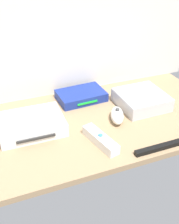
{
  "coord_description": "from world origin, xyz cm",
  "views": [
    {
      "loc": [
        -29.61,
        -74.66,
        54.43
      ],
      "look_at": [
        0.0,
        0.0,
        4.0
      ],
      "focal_mm": 44.93,
      "sensor_mm": 36.0,
      "label": 1
    }
  ],
  "objects_px": {
    "mini_computer": "(141,99)",
    "remote_nunchuk": "(117,115)",
    "game_console": "(31,124)",
    "remote_wand": "(100,140)",
    "sensor_bar": "(170,144)",
    "network_router": "(81,96)"
  },
  "relations": [
    {
      "from": "mini_computer",
      "to": "remote_nunchuk",
      "type": "xyz_separation_m",
      "value": [
        -0.13,
        -0.06,
        -0.01
      ]
    },
    {
      "from": "game_console",
      "to": "remote_wand",
      "type": "xyz_separation_m",
      "value": [
        0.18,
        -0.15,
        -0.01
      ]
    },
    {
      "from": "game_console",
      "to": "remote_nunchuk",
      "type": "height_order",
      "value": "remote_nunchuk"
    },
    {
      "from": "sensor_bar",
      "to": "game_console",
      "type": "bearing_deg",
      "value": 147.31
    },
    {
      "from": "network_router",
      "to": "sensor_bar",
      "type": "distance_m",
      "value": 0.4
    },
    {
      "from": "remote_nunchuk",
      "to": "sensor_bar",
      "type": "height_order",
      "value": "remote_nunchuk"
    },
    {
      "from": "network_router",
      "to": "remote_nunchuk",
      "type": "xyz_separation_m",
      "value": [
        0.07,
        -0.18,
        0.0
      ]
    },
    {
      "from": "network_router",
      "to": "sensor_bar",
      "type": "height_order",
      "value": "network_router"
    },
    {
      "from": "game_console",
      "to": "network_router",
      "type": "height_order",
      "value": "game_console"
    },
    {
      "from": "game_console",
      "to": "sensor_bar",
      "type": "bearing_deg",
      "value": -31.75
    },
    {
      "from": "network_router",
      "to": "sensor_bar",
      "type": "bearing_deg",
      "value": -70.83
    },
    {
      "from": "remote_wand",
      "to": "network_router",
      "type": "bearing_deg",
      "value": 69.06
    },
    {
      "from": "mini_computer",
      "to": "sensor_bar",
      "type": "height_order",
      "value": "mini_computer"
    },
    {
      "from": "mini_computer",
      "to": "sensor_bar",
      "type": "distance_m",
      "value": 0.25
    },
    {
      "from": "mini_computer",
      "to": "network_router",
      "type": "bearing_deg",
      "value": 146.67
    },
    {
      "from": "game_console",
      "to": "remote_nunchuk",
      "type": "bearing_deg",
      "value": -9.29
    },
    {
      "from": "mini_computer",
      "to": "network_router",
      "type": "xyz_separation_m",
      "value": [
        -0.19,
        0.13,
        -0.01
      ]
    },
    {
      "from": "remote_nunchuk",
      "to": "sensor_bar",
      "type": "xyz_separation_m",
      "value": [
        0.09,
        -0.19,
        -0.01
      ]
    },
    {
      "from": "mini_computer",
      "to": "sensor_bar",
      "type": "relative_size",
      "value": 0.72
    },
    {
      "from": "remote_wand",
      "to": "sensor_bar",
      "type": "height_order",
      "value": "remote_wand"
    },
    {
      "from": "mini_computer",
      "to": "remote_wand",
      "type": "relative_size",
      "value": 1.13
    },
    {
      "from": "network_router",
      "to": "remote_nunchuk",
      "type": "bearing_deg",
      "value": -73.46
    }
  ]
}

